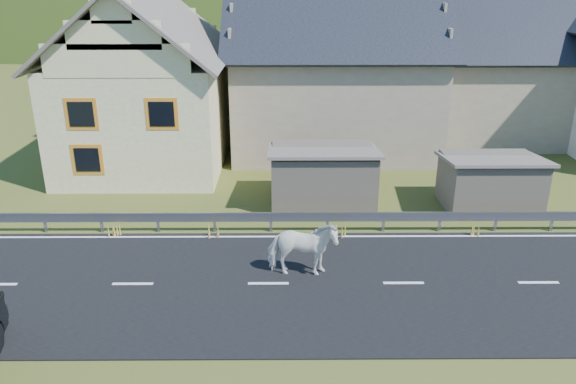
{
  "coord_description": "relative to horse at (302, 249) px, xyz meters",
  "views": [
    {
      "loc": [
        -3.51,
        -14.48,
        8.48
      ],
      "look_at": [
        -3.4,
        2.09,
        2.13
      ],
      "focal_mm": 35.0,
      "sensor_mm": 36.0,
      "label": 1
    }
  ],
  "objects": [
    {
      "name": "ground",
      "position": [
        2.99,
        -0.51,
        -0.92
      ],
      "size": [
        160.0,
        160.0,
        0.0
      ],
      "primitive_type": "plane",
      "color": "#3A4718",
      "rests_on": "ground"
    },
    {
      "name": "road",
      "position": [
        2.99,
        -0.51,
        -0.9
      ],
      "size": [
        60.0,
        7.0,
        0.04
      ],
      "primitive_type": "cube",
      "color": "black",
      "rests_on": "ground"
    },
    {
      "name": "lane_markings",
      "position": [
        2.99,
        -0.51,
        -0.88
      ],
      "size": [
        60.0,
        6.6,
        0.01
      ],
      "primitive_type": "cube",
      "color": "silver",
      "rests_on": "road"
    },
    {
      "name": "guardrail",
      "position": [
        2.99,
        3.17,
        -0.36
      ],
      "size": [
        28.1,
        0.09,
        0.75
      ],
      "color": "#93969B",
      "rests_on": "ground"
    },
    {
      "name": "shed_left",
      "position": [
        0.99,
        5.99,
        0.18
      ],
      "size": [
        4.3,
        3.3,
        2.4
      ],
      "primitive_type": "cube",
      "color": "#6B5F53",
      "rests_on": "ground"
    },
    {
      "name": "shed_right",
      "position": [
        7.49,
        5.49,
        0.08
      ],
      "size": [
        3.8,
        2.9,
        2.2
      ],
      "primitive_type": "cube",
      "color": "#6B5F53",
      "rests_on": "ground"
    },
    {
      "name": "house_cream",
      "position": [
        -7.02,
        11.49,
        3.43
      ],
      "size": [
        7.8,
        9.8,
        8.3
      ],
      "color": "#FDEEAF",
      "rests_on": "ground"
    },
    {
      "name": "house_stone_a",
      "position": [
        1.99,
        14.49,
        3.71
      ],
      "size": [
        10.8,
        9.8,
        8.9
      ],
      "color": "gray",
      "rests_on": "ground"
    },
    {
      "name": "house_stone_b",
      "position": [
        11.99,
        16.49,
        3.31
      ],
      "size": [
        9.8,
        8.8,
        8.1
      ],
      "color": "gray",
      "rests_on": "ground"
    },
    {
      "name": "mountain",
      "position": [
        7.99,
        179.49,
        -20.92
      ],
      "size": [
        440.0,
        280.0,
        260.0
      ],
      "primitive_type": "ellipsoid",
      "color": "#273F14",
      "rests_on": "ground"
    },
    {
      "name": "horse",
      "position": [
        0.0,
        0.0,
        0.0
      ],
      "size": [
        1.02,
        2.12,
        1.77
      ],
      "primitive_type": "imported",
      "rotation": [
        0.0,
        0.0,
        1.54
      ],
      "color": "white",
      "rests_on": "road"
    }
  ]
}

